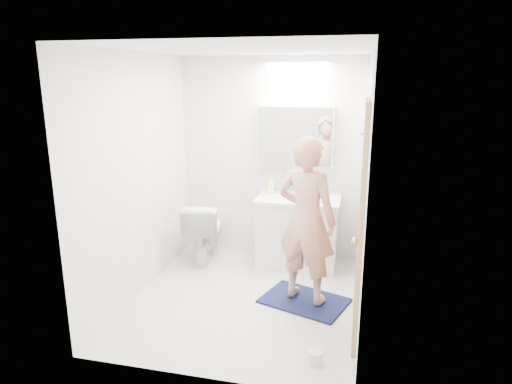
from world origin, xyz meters
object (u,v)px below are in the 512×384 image
(toilet_paper_roll, at_px, (315,357))
(soap_bottle_b, at_px, (290,186))
(vanity_cabinet, at_px, (298,233))
(toothbrush_cup, at_px, (319,191))
(toilet, at_px, (205,231))
(person, at_px, (307,220))
(soap_bottle_a, at_px, (271,184))
(medicine_cabinet, at_px, (295,136))

(toilet_paper_roll, bearing_deg, soap_bottle_b, 104.98)
(vanity_cabinet, relative_size, toothbrush_cup, 8.73)
(toilet, height_order, person, person)
(soap_bottle_a, xyz_separation_m, toilet_paper_roll, (0.77, -2.00, -0.88))
(soap_bottle_a, relative_size, toilet_paper_roll, 1.99)
(vanity_cabinet, height_order, soap_bottle_b, soap_bottle_b)
(medicine_cabinet, distance_m, toothbrush_cup, 0.70)
(medicine_cabinet, bearing_deg, toilet, -162.39)
(medicine_cabinet, relative_size, toilet_paper_roll, 8.00)
(soap_bottle_a, distance_m, toilet_paper_roll, 2.31)
(vanity_cabinet, distance_m, medicine_cabinet, 1.13)
(vanity_cabinet, distance_m, toilet_paper_roll, 1.92)
(toilet, bearing_deg, soap_bottle_a, -167.62)
(toilet_paper_roll, bearing_deg, toothbrush_cup, 95.52)
(medicine_cabinet, xyz_separation_m, soap_bottle_a, (-0.27, -0.06, -0.57))
(medicine_cabinet, height_order, toilet, medicine_cabinet)
(vanity_cabinet, height_order, toothbrush_cup, toothbrush_cup)
(medicine_cabinet, bearing_deg, soap_bottle_b, -149.25)
(toilet, bearing_deg, toothbrush_cup, -175.33)
(vanity_cabinet, bearing_deg, soap_bottle_a, 157.08)
(toilet, height_order, soap_bottle_a, soap_bottle_a)
(vanity_cabinet, relative_size, soap_bottle_a, 4.11)
(medicine_cabinet, distance_m, toilet, 1.56)
(toilet, xyz_separation_m, person, (1.31, -0.78, 0.48))
(soap_bottle_a, bearing_deg, toilet_paper_roll, -69.02)
(toilet, height_order, soap_bottle_b, soap_bottle_b)
(soap_bottle_a, bearing_deg, person, -61.88)
(toothbrush_cup, bearing_deg, person, -90.79)
(soap_bottle_b, bearing_deg, medicine_cabinet, 30.75)
(toilet, xyz_separation_m, toothbrush_cup, (1.32, 0.27, 0.50))
(person, bearing_deg, soap_bottle_b, -53.74)
(vanity_cabinet, xyz_separation_m, toilet_paper_roll, (0.41, -1.85, -0.34))
(soap_bottle_a, xyz_separation_m, toothbrush_cup, (0.57, 0.01, -0.06))
(medicine_cabinet, xyz_separation_m, soap_bottle_b, (-0.05, -0.03, -0.59))
(soap_bottle_a, bearing_deg, toothbrush_cup, 1.00)
(person, relative_size, soap_bottle_b, 9.30)
(toothbrush_cup, relative_size, toilet_paper_roll, 0.94)
(toothbrush_cup, bearing_deg, soap_bottle_b, 176.72)
(vanity_cabinet, bearing_deg, toilet, -174.06)
(toilet, distance_m, soap_bottle_a, 0.97)
(person, height_order, soap_bottle_b, person)
(soap_bottle_a, distance_m, soap_bottle_b, 0.23)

